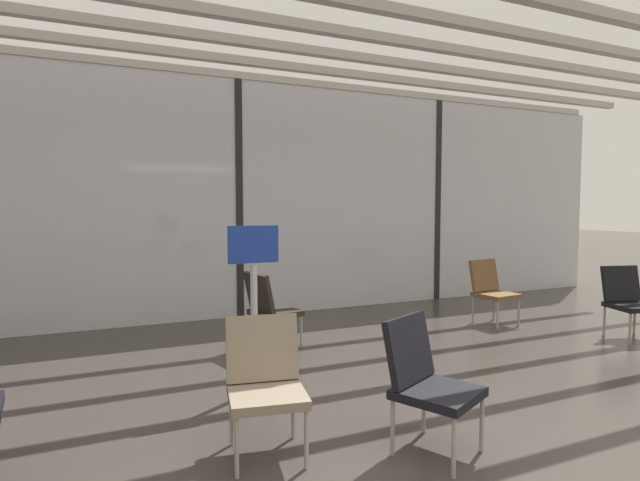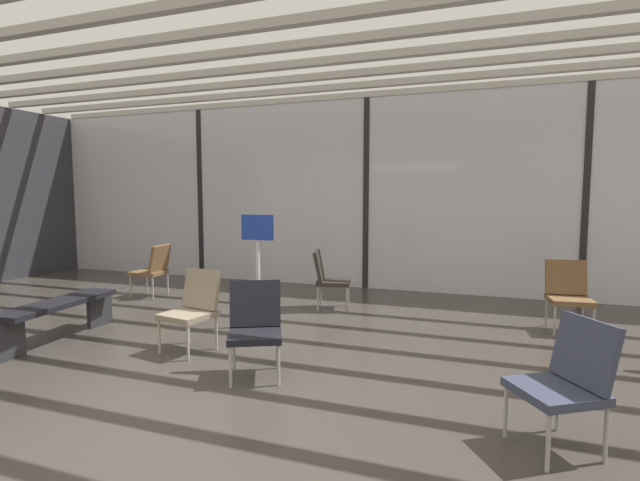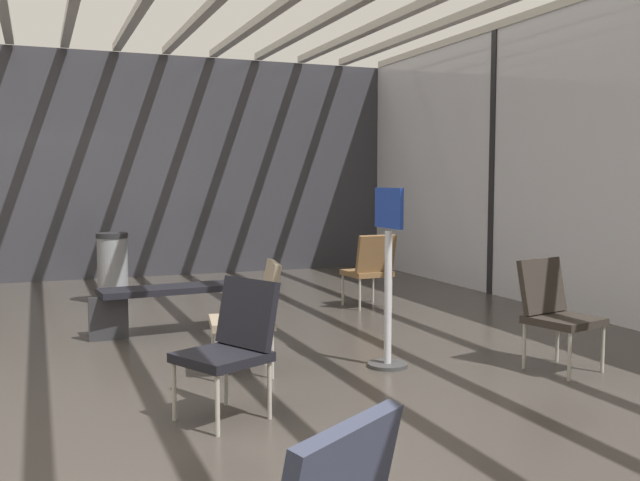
% 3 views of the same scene
% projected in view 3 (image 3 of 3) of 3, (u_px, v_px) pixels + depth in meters
% --- Properties ---
extents(ground_plane, '(60.00, 60.00, 0.00)m').
position_uv_depth(ground_plane, '(112.00, 428.00, 4.36)').
color(ground_plane, '#38332D').
extents(window_mullion_0, '(0.10, 0.12, 3.42)m').
position_uv_depth(window_mullion_0, '(495.00, 164.00, 9.37)').
color(window_mullion_0, black).
rests_on(window_mullion_0, ground).
extents(side_wall_left_panels, '(0.10, 11.20, 3.42)m').
position_uv_depth(side_wall_left_panels, '(171.00, 167.00, 11.24)').
color(side_wall_left_panels, '#2D2D33').
rests_on(side_wall_left_panels, ground).
extents(lounge_chair_1, '(0.62, 0.59, 0.87)m').
position_uv_depth(lounge_chair_1, '(555.00, 307.00, 5.70)').
color(lounge_chair_1, '#28231E').
rests_on(lounge_chair_1, ground).
extents(lounge_chair_2, '(0.56, 0.60, 0.87)m').
position_uv_depth(lounge_chair_2, '(253.00, 310.00, 5.58)').
color(lounge_chair_2, '#7F705B').
rests_on(lounge_chair_2, ground).
extents(lounge_chair_5, '(0.56, 0.52, 0.87)m').
position_uv_depth(lounge_chair_5, '(371.00, 266.00, 8.42)').
color(lounge_chair_5, brown).
rests_on(lounge_chair_5, ground).
extents(lounge_chair_6, '(0.66, 0.68, 0.87)m').
position_uv_depth(lounge_chair_6, '(232.00, 340.00, 4.53)').
color(lounge_chair_6, black).
rests_on(lounge_chair_6, ground).
extents(waiting_bench, '(0.54, 1.69, 0.47)m').
position_uv_depth(waiting_bench, '(178.00, 297.00, 7.02)').
color(waiting_bench, black).
rests_on(waiting_bench, ground).
extents(trash_bin, '(0.38, 0.38, 0.86)m').
position_uv_depth(trash_bin, '(113.00, 268.00, 8.74)').
color(trash_bin, slate).
rests_on(trash_bin, ground).
extents(info_sign, '(0.44, 0.32, 1.44)m').
position_uv_depth(info_sign, '(388.00, 283.00, 5.73)').
color(info_sign, '#333333').
rests_on(info_sign, ground).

